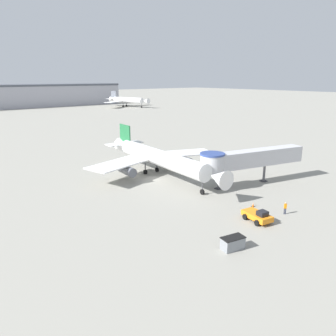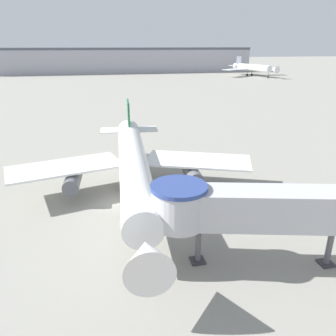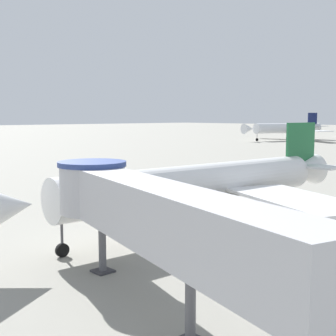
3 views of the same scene
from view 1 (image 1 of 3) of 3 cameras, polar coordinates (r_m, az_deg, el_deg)
ground_plane at (r=61.14m, az=-2.42°, el=-1.94°), size 800.00×800.00×0.00m
main_airplane at (r=62.21m, az=-1.82°, el=1.81°), size 27.75×33.45×8.42m
jet_bridge at (r=58.37m, az=13.45°, el=1.57°), size 20.58×7.87×6.38m
pushback_tug_orange at (r=45.04m, az=15.34°, el=-8.01°), size 2.86×4.28×1.73m
service_container_gray at (r=37.67m, az=11.20°, el=-12.70°), size 2.88×1.92×1.43m
traffic_cone_near_nose at (r=49.90m, az=14.60°, el=-6.17°), size 0.41×0.41×0.68m
traffic_cone_starboard_wing at (r=68.16m, az=6.47°, el=0.16°), size 0.50×0.50×0.82m
ground_crew_marshaller at (r=48.32m, az=19.75°, el=-6.45°), size 0.39×0.36×1.76m
background_jet_gray_tail at (r=214.37m, az=-7.16°, el=11.65°), size 34.84×32.16×9.68m
terminal_building at (r=227.48m, az=-27.21°, el=11.02°), size 151.65×25.28×14.05m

